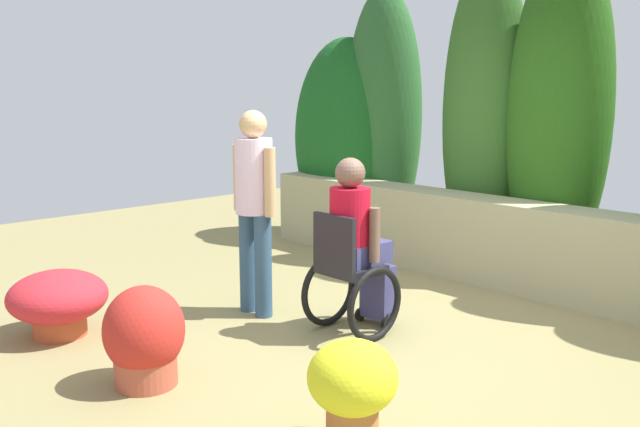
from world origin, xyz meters
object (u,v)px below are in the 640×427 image
(flower_pot_terracotta_by_wall, at_px, (58,300))
(flower_pot_red_accent, at_px, (144,338))
(person_standing_companion, at_px, (254,199))
(person_in_wheelchair, at_px, (355,252))
(flower_pot_purple_near, at_px, (353,387))

(flower_pot_terracotta_by_wall, height_order, flower_pot_red_accent, flower_pot_red_accent)
(person_standing_companion, bearing_deg, flower_pot_terracotta_by_wall, -111.03)
(person_in_wheelchair, bearing_deg, flower_pot_red_accent, -105.19)
(person_standing_companion, bearing_deg, person_in_wheelchair, 20.59)
(person_standing_companion, distance_m, flower_pot_terracotta_by_wall, 1.65)
(person_in_wheelchair, xyz_separation_m, person_standing_companion, (-0.85, -0.27, 0.33))
(person_standing_companion, xyz_separation_m, flower_pot_purple_near, (2.03, -0.98, -0.61))
(person_standing_companion, height_order, flower_pot_red_accent, person_standing_companion)
(person_in_wheelchair, relative_size, flower_pot_terracotta_by_wall, 1.84)
(person_in_wheelchair, distance_m, flower_pot_terracotta_by_wall, 2.23)
(flower_pot_purple_near, bearing_deg, person_in_wheelchair, 133.44)
(flower_pot_purple_near, bearing_deg, person_standing_companion, 154.35)
(person_standing_companion, distance_m, flower_pot_red_accent, 1.61)
(person_in_wheelchair, relative_size, person_standing_companion, 0.80)
(person_in_wheelchair, height_order, person_standing_companion, person_standing_companion)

